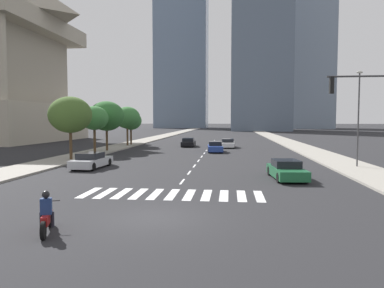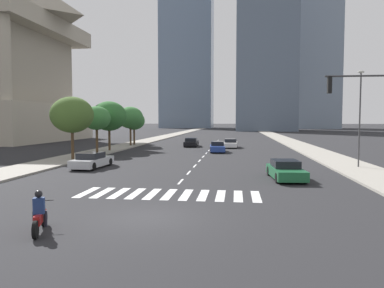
% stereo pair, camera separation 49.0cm
% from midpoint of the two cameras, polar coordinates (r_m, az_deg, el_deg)
% --- Properties ---
extents(ground_plane, '(800.00, 800.00, 0.00)m').
position_cam_midpoint_polar(ground_plane, '(14.94, -5.91, -11.33)').
color(ground_plane, '#232326').
extents(sidewalk_east, '(4.00, 260.00, 0.15)m').
position_cam_midpoint_polar(sidewalk_east, '(45.29, 19.31, -1.30)').
color(sidewalk_east, gray).
rests_on(sidewalk_east, ground).
extents(sidewalk_west, '(4.00, 260.00, 0.15)m').
position_cam_midpoint_polar(sidewalk_west, '(47.10, -13.20, -1.00)').
color(sidewalk_west, gray).
rests_on(sidewalk_west, ground).
extents(crosswalk_near, '(9.45, 2.87, 0.01)m').
position_cam_midpoint_polar(crosswalk_near, '(19.29, -2.88, -7.86)').
color(crosswalk_near, silver).
rests_on(crosswalk_near, ground).
extents(lane_divider_center, '(0.14, 50.00, 0.01)m').
position_cam_midpoint_polar(lane_divider_center, '(46.89, 2.95, -1.01)').
color(lane_divider_center, silver).
rests_on(lane_divider_center, ground).
extents(motorcycle_lead, '(0.93, 1.99, 1.49)m').
position_cam_midpoint_polar(motorcycle_lead, '(13.77, -21.77, -10.38)').
color(motorcycle_lead, black).
rests_on(motorcycle_lead, ground).
extents(sedan_blue_0, '(2.07, 4.55, 1.30)m').
position_cam_midpoint_polar(sedan_blue_0, '(44.61, 4.30, -0.50)').
color(sedan_blue_0, navy).
rests_on(sedan_blue_0, ground).
extents(sedan_black_1, '(1.94, 4.78, 1.26)m').
position_cam_midpoint_polar(sedan_black_1, '(53.86, 0.15, 0.23)').
color(sedan_black_1, black).
rests_on(sedan_black_1, ground).
extents(sedan_white_2, '(1.91, 4.64, 1.25)m').
position_cam_midpoint_polar(sedan_white_2, '(52.09, 6.33, 0.07)').
color(sedan_white_2, silver).
rests_on(sedan_white_2, ground).
extents(sedan_silver_3, '(2.07, 4.84, 1.27)m').
position_cam_midpoint_polar(sedan_silver_3, '(30.78, -14.93, -2.53)').
color(sedan_silver_3, '#B7BABF').
rests_on(sedan_silver_3, ground).
extents(sedan_green_4, '(2.21, 4.74, 1.25)m').
position_cam_midpoint_polar(sedan_green_4, '(24.92, 15.00, -4.01)').
color(sedan_green_4, '#1E6038').
rests_on(sedan_green_4, ground).
extents(traffic_signal_near, '(4.23, 0.28, 6.46)m').
position_cam_midpoint_polar(traffic_signal_near, '(21.60, 27.23, 5.02)').
color(traffic_signal_near, '#333335').
rests_on(traffic_signal_near, sidewalk_east).
extents(street_lamp_east, '(0.50, 0.24, 7.66)m').
position_cam_midpoint_polar(street_lamp_east, '(32.15, 25.19, 4.62)').
color(street_lamp_east, '#3F3F42').
rests_on(street_lamp_east, sidewalk_east).
extents(street_tree_nearest, '(4.07, 4.07, 5.99)m').
position_cam_midpoint_polar(street_tree_nearest, '(36.71, -17.91, 4.36)').
color(street_tree_nearest, '#4C3823').
rests_on(street_tree_nearest, sidewalk_west).
extents(street_tree_second, '(3.15, 3.15, 5.32)m').
position_cam_midpoint_polar(street_tree_second, '(42.41, -14.38, 3.92)').
color(street_tree_second, '#4C3823').
rests_on(street_tree_second, sidewalk_west).
extents(street_tree_third, '(4.29, 4.29, 6.07)m').
position_cam_midpoint_polar(street_tree_third, '(46.24, -12.55, 4.28)').
color(street_tree_third, '#4C3823').
rests_on(street_tree_third, sidewalk_west).
extents(street_tree_fourth, '(3.80, 3.80, 5.74)m').
position_cam_midpoint_polar(street_tree_fourth, '(54.92, -9.37, 4.08)').
color(street_tree_fourth, '#4C3823').
rests_on(street_tree_fourth, sidewalk_west).
extents(street_tree_fifth, '(3.29, 3.29, 5.06)m').
position_cam_midpoint_polar(street_tree_fifth, '(56.80, -8.81, 3.61)').
color(street_tree_fifth, '#4C3823').
rests_on(street_tree_fifth, sidewalk_west).
extents(office_tower_left_skyline, '(25.75, 21.02, 115.13)m').
position_cam_midpoint_polar(office_tower_left_skyline, '(194.24, -0.68, 18.69)').
color(office_tower_left_skyline, slate).
rests_on(office_tower_left_skyline, ground).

